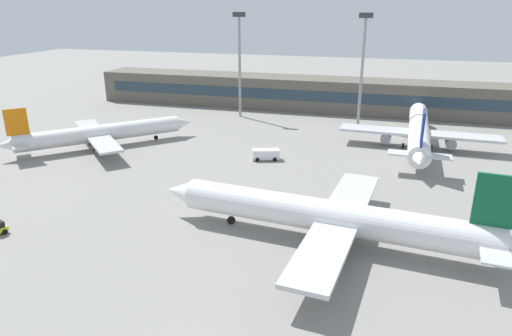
% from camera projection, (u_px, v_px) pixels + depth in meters
% --- Properties ---
extents(ground_plane, '(400.00, 400.00, 0.00)m').
position_uv_depth(ground_plane, '(284.00, 188.00, 76.00)').
color(ground_plane, gray).
extents(terminal_building, '(139.21, 12.13, 9.00)m').
position_uv_depth(terminal_building, '(332.00, 95.00, 129.44)').
color(terminal_building, '#5B564C').
rests_on(terminal_building, ground_plane).
extents(airplane_near, '(47.46, 33.23, 11.72)m').
position_uv_depth(airplane_near, '(328.00, 216.00, 57.62)').
color(airplane_near, white).
rests_on(airplane_near, ground_plane).
extents(airplane_mid, '(30.57, 31.11, 9.97)m').
position_uv_depth(airplane_mid, '(102.00, 133.00, 96.58)').
color(airplane_mid, white).
rests_on(airplane_mid, ground_plane).
extents(airplane_far, '(32.56, 46.76, 11.55)m').
position_uv_depth(airplane_far, '(419.00, 130.00, 97.02)').
color(airplane_far, white).
rests_on(airplane_far, ground_plane).
extents(service_van_white, '(5.57, 3.57, 2.08)m').
position_uv_depth(service_van_white, '(266.00, 154.00, 89.27)').
color(service_van_white, white).
rests_on(service_van_white, ground_plane).
extents(floodlight_tower_west, '(3.20, 0.80, 26.83)m').
position_uv_depth(floodlight_tower_west, '(240.00, 58.00, 118.72)').
color(floodlight_tower_west, gray).
rests_on(floodlight_tower_west, ground_plane).
extents(floodlight_tower_east, '(3.20, 0.80, 26.86)m').
position_uv_depth(floodlight_tower_east, '(362.00, 63.00, 108.32)').
color(floodlight_tower_east, gray).
rests_on(floodlight_tower_east, ground_plane).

